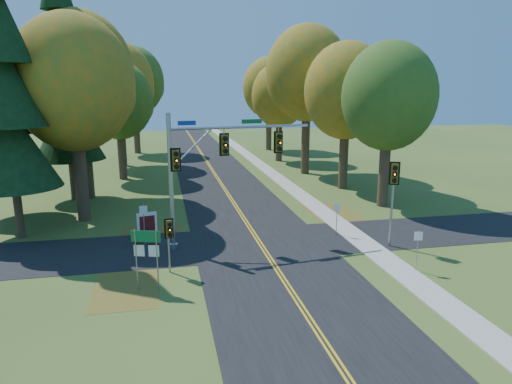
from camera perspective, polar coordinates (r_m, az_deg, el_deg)
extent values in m
plane|color=#39531D|center=(26.17, 1.34, -7.73)|extent=(160.00, 160.00, 0.00)
cube|color=black|center=(26.17, 1.34, -7.71)|extent=(8.00, 160.00, 0.02)
cube|color=black|center=(28.00, 0.41, -6.30)|extent=(60.00, 6.00, 0.02)
cube|color=gold|center=(26.14, 1.13, -7.69)|extent=(0.10, 160.00, 0.01)
cube|color=gold|center=(26.18, 1.56, -7.66)|extent=(0.10, 160.00, 0.01)
cube|color=#9E998E|center=(28.14, 13.82, -6.55)|extent=(1.60, 160.00, 0.06)
cube|color=brown|center=(29.35, -13.00, -5.74)|extent=(4.00, 6.00, 0.00)
cube|color=brown|center=(33.60, 10.38, -3.23)|extent=(3.50, 8.00, 0.00)
cube|color=brown|center=(22.87, -15.85, -11.37)|extent=(3.00, 5.00, 0.00)
cylinder|color=#38281C|center=(34.13, -21.05, 2.17)|extent=(0.86, 0.86, 6.75)
ellipsoid|color=#B46E18|center=(33.63, -21.92, 12.56)|extent=(8.00, 8.00, 9.20)
sphere|color=#B46E18|center=(34.59, -18.81, 11.45)|extent=(4.80, 4.80, 4.80)
sphere|color=#B46E18|center=(33.12, -24.72, 13.71)|extent=(4.40, 4.40, 4.40)
cylinder|color=#38281C|center=(37.28, 15.73, 2.86)|extent=(0.83, 0.83, 6.08)
ellipsoid|color=#3F661F|center=(36.77, 16.27, 11.42)|extent=(7.20, 7.20, 8.28)
sphere|color=#3F661F|center=(38.42, 17.37, 10.32)|extent=(4.32, 4.32, 4.32)
sphere|color=#3F661F|center=(35.55, 15.05, 12.62)|extent=(3.96, 3.96, 3.96)
cylinder|color=#38281C|center=(40.90, -20.44, 4.35)|extent=(0.89, 0.89, 7.42)
ellipsoid|color=#B46E18|center=(40.55, -21.20, 13.77)|extent=(8.60, 8.60, 9.89)
sphere|color=#B46E18|center=(41.59, -18.43, 12.74)|extent=(5.16, 5.16, 5.16)
sphere|color=#B46E18|center=(40.00, -23.70, 14.83)|extent=(4.73, 4.73, 4.73)
cylinder|color=#38281C|center=(43.09, 10.90, 4.56)|extent=(0.84, 0.84, 6.30)
ellipsoid|color=#B46E18|center=(42.67, 11.23, 12.31)|extent=(7.60, 7.60, 8.74)
sphere|color=#B46E18|center=(44.33, 12.46, 11.28)|extent=(4.56, 4.56, 4.56)
sphere|color=#B46E18|center=(41.46, 9.96, 13.40)|extent=(4.18, 4.18, 4.18)
cylinder|color=#38281C|center=(48.84, -16.43, 4.83)|extent=(0.81, 0.81, 5.62)
ellipsoid|color=#3F661F|center=(48.43, -16.82, 10.92)|extent=(6.80, 6.80, 7.82)
sphere|color=#3F661F|center=(49.38, -15.08, 10.26)|extent=(4.08, 4.08, 4.08)
sphere|color=#3F661F|center=(47.86, -18.39, 11.61)|extent=(3.74, 3.74, 3.74)
cylinder|color=#38281C|center=(50.17, 6.21, 6.64)|extent=(0.90, 0.90, 7.65)
ellipsoid|color=#B46E18|center=(49.91, 6.41, 14.55)|extent=(8.80, 8.80, 10.12)
sphere|color=#B46E18|center=(51.70, 7.83, 13.47)|extent=(5.28, 5.28, 5.28)
sphere|color=#B46E18|center=(48.65, 4.98, 15.66)|extent=(4.84, 4.84, 4.84)
cylinder|color=#38281C|center=(57.42, -16.42, 6.64)|extent=(0.87, 0.87, 6.98)
ellipsoid|color=#B46E18|center=(57.14, -16.83, 12.98)|extent=(8.20, 8.20, 9.43)
sphere|color=#B46E18|center=(58.26, -15.03, 12.27)|extent=(4.92, 4.92, 4.92)
sphere|color=#B46E18|center=(56.48, -18.45, 13.72)|extent=(4.51, 4.51, 4.51)
cylinder|color=#38281C|center=(58.89, 2.87, 6.74)|extent=(0.82, 0.82, 5.85)
ellipsoid|color=#B46E18|center=(58.56, 2.93, 11.97)|extent=(7.00, 7.00, 8.05)
sphere|color=#B46E18|center=(59.95, 3.99, 11.31)|extent=(4.20, 4.20, 4.20)
sphere|color=#B46E18|center=(57.57, 1.91, 12.66)|extent=(3.85, 3.85, 3.85)
cylinder|color=#38281C|center=(68.17, -14.72, 7.74)|extent=(0.88, 0.88, 7.20)
ellipsoid|color=#3F661F|center=(67.94, -15.04, 13.24)|extent=(8.40, 8.40, 9.66)
sphere|color=#3F661F|center=(69.13, -13.53, 12.61)|extent=(5.04, 5.04, 5.04)
sphere|color=#3F661F|center=(67.21, -16.41, 13.88)|extent=(4.62, 4.62, 4.62)
cylinder|color=#38281C|center=(69.48, 1.60, 7.97)|extent=(0.85, 0.85, 6.53)
ellipsoid|color=#B46E18|center=(69.22, 1.64, 12.91)|extent=(7.80, 7.80, 8.97)
sphere|color=#B46E18|center=(70.74, 2.67, 12.27)|extent=(4.68, 4.68, 4.68)
sphere|color=#B46E18|center=(68.16, 0.65, 13.57)|extent=(4.29, 4.29, 4.29)
cylinder|color=#38281C|center=(32.07, -27.53, -2.30)|extent=(0.50, 0.50, 3.24)
cone|color=black|center=(31.34, -28.33, 5.14)|extent=(5.60, 5.60, 5.17)
cone|color=black|center=(31.16, -29.06, 11.86)|extent=(4.57, 4.57, 5.17)
cylinder|color=#38281C|center=(37.20, -27.71, -0.68)|extent=(0.50, 0.50, 2.88)
cone|color=black|center=(36.60, -28.32, 5.02)|extent=(5.60, 5.60, 4.59)
cone|color=black|center=(36.38, -28.88, 10.13)|extent=(4.57, 4.57, 4.59)
cylinder|color=#38281C|center=(41.22, -21.91, 1.46)|extent=(0.50, 0.50, 3.42)
cone|color=black|center=(40.65, -22.44, 7.60)|extent=(5.60, 5.60, 5.45)
cone|color=black|center=(40.54, -22.92, 13.07)|extent=(4.57, 4.57, 5.45)
cone|color=black|center=(40.81, -23.42, 18.53)|extent=(3.55, 3.55, 5.45)
cylinder|color=#919599|center=(26.24, -10.58, 1.08)|extent=(0.25, 0.25, 7.89)
cylinder|color=#919599|center=(27.25, -10.25, -6.71)|extent=(0.50, 0.50, 0.34)
cylinder|color=#919599|center=(26.77, -1.80, 8.11)|extent=(8.40, 1.31, 0.16)
cylinder|color=#919599|center=(26.14, -8.06, 5.39)|extent=(2.54, 0.45, 2.33)
cylinder|color=#919599|center=(26.48, -4.02, 7.60)|extent=(0.05, 0.05, 0.41)
cube|color=#72590C|center=(26.57, -4.00, 5.95)|extent=(0.43, 0.39, 1.13)
cube|color=black|center=(26.57, -4.00, 5.95)|extent=(0.59, 0.11, 1.33)
sphere|color=orange|center=(26.32, -3.84, 5.89)|extent=(0.20, 0.20, 0.20)
cylinder|color=black|center=(26.28, -3.86, 6.67)|extent=(0.29, 0.22, 0.27)
cylinder|color=black|center=(26.32, -3.84, 5.89)|extent=(0.29, 0.22, 0.27)
cylinder|color=black|center=(26.36, -3.83, 5.11)|extent=(0.29, 0.22, 0.27)
cylinder|color=#919599|center=(27.58, 2.82, 7.82)|extent=(0.05, 0.05, 0.41)
cube|color=#72590C|center=(27.66, 2.80, 6.24)|extent=(0.43, 0.39, 1.13)
cube|color=black|center=(27.66, 2.80, 6.24)|extent=(0.59, 0.11, 1.33)
sphere|color=orange|center=(27.42, 3.01, 6.18)|extent=(0.20, 0.20, 0.20)
cylinder|color=black|center=(27.38, 3.02, 6.93)|extent=(0.29, 0.22, 0.27)
cylinder|color=black|center=(27.42, 3.01, 6.18)|extent=(0.29, 0.22, 0.27)
cylinder|color=black|center=(27.47, 3.00, 5.43)|extent=(0.29, 0.22, 0.27)
cube|color=#72590C|center=(25.88, -10.02, 3.99)|extent=(0.43, 0.39, 1.13)
cube|color=black|center=(25.88, -10.02, 3.99)|extent=(0.59, 0.11, 1.33)
sphere|color=orange|center=(25.63, -9.92, 3.90)|extent=(0.20, 0.20, 0.20)
cylinder|color=black|center=(25.58, -9.95, 4.70)|extent=(0.29, 0.22, 0.27)
cylinder|color=black|center=(25.63, -9.92, 3.90)|extent=(0.29, 0.22, 0.27)
cylinder|color=black|center=(25.69, -9.89, 3.11)|extent=(0.29, 0.22, 0.27)
cube|color=navy|center=(25.95, -8.65, 8.52)|extent=(1.01, 0.18, 0.25)
cube|color=#0C5926|center=(26.94, -0.54, 8.82)|extent=(1.23, 0.21, 0.25)
cylinder|color=gray|center=(27.83, 16.63, -1.59)|extent=(0.14, 0.14, 5.03)
cube|color=#72590C|center=(27.18, 16.92, 2.24)|extent=(0.50, 0.47, 1.14)
cube|color=black|center=(27.18, 16.92, 2.24)|extent=(0.55, 0.28, 1.35)
sphere|color=orange|center=(26.93, 16.96, 2.14)|extent=(0.21, 0.21, 0.21)
cylinder|color=black|center=(26.86, 17.01, 2.91)|extent=(0.33, 0.28, 0.27)
cylinder|color=black|center=(26.93, 16.96, 2.14)|extent=(0.33, 0.28, 0.27)
cylinder|color=black|center=(26.99, 16.91, 1.38)|extent=(0.33, 0.28, 0.27)
cylinder|color=#9C9FA5|center=(23.61, -10.85, -6.63)|extent=(0.11, 0.11, 2.83)
cube|color=#72590C|center=(23.13, -10.85, -4.51)|extent=(0.35, 0.32, 0.89)
cube|color=black|center=(23.13, -10.85, -4.51)|extent=(0.46, 0.12, 1.04)
sphere|color=orange|center=(22.94, -10.73, -4.65)|extent=(0.16, 0.16, 0.16)
cylinder|color=black|center=(22.86, -10.76, -3.97)|extent=(0.24, 0.18, 0.21)
cylinder|color=black|center=(22.94, -10.73, -4.65)|extent=(0.24, 0.18, 0.21)
cylinder|color=black|center=(23.02, -10.70, -5.32)|extent=(0.24, 0.18, 0.21)
cylinder|color=gray|center=(21.95, -14.73, -8.19)|extent=(0.06, 0.06, 2.96)
cylinder|color=gray|center=(21.64, -12.24, -8.36)|extent=(0.06, 0.06, 2.96)
cube|color=#0E632F|center=(21.44, -13.63, -5.42)|extent=(1.33, 0.44, 0.54)
cube|color=silver|center=(21.44, -13.63, -5.42)|extent=(1.13, 0.35, 0.08)
cube|color=silver|center=(21.77, -14.40, -7.10)|extent=(0.48, 0.18, 0.54)
cube|color=black|center=(21.67, -14.45, -6.29)|extent=(0.47, 0.15, 0.10)
cube|color=silver|center=(21.56, -12.65, -7.21)|extent=(0.48, 0.18, 0.54)
cube|color=black|center=(21.45, -12.70, -6.39)|extent=(0.47, 0.15, 0.10)
cube|color=white|center=(29.20, -13.45, -4.14)|extent=(1.22, 0.45, 1.69)
cube|color=maroon|center=(29.10, -13.42, -4.10)|extent=(0.92, 0.24, 1.22)
cube|color=white|center=(29.33, -14.28, -5.55)|extent=(0.09, 0.09, 0.28)
cube|color=white|center=(29.50, -12.49, -5.34)|extent=(0.09, 0.09, 0.28)
cylinder|color=gray|center=(29.44, 10.05, -3.38)|extent=(0.05, 0.05, 2.13)
cube|color=white|center=(29.22, 10.11, -1.93)|extent=(0.39, 0.18, 0.44)
cylinder|color=gray|center=(24.84, 19.49, -6.95)|extent=(0.05, 0.05, 2.19)
cube|color=white|center=(24.57, 19.65, -5.22)|extent=(0.42, 0.12, 0.45)
cylinder|color=gray|center=(28.22, -13.81, -3.94)|extent=(0.06, 0.06, 2.46)
cube|color=silver|center=(27.96, -13.90, -2.20)|extent=(0.47, 0.10, 0.50)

